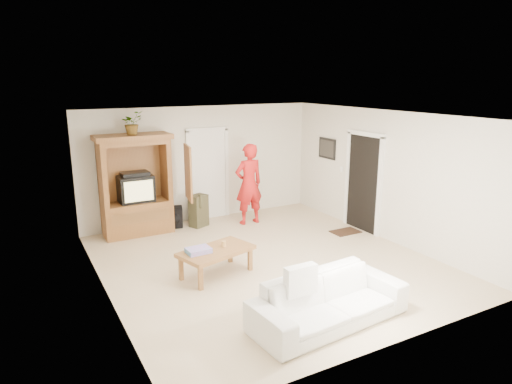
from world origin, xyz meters
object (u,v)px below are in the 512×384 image
man (249,184)px  sofa (329,300)px  armoire (137,192)px  coffee_table (216,253)px

man → sofa: size_ratio=0.83×
armoire → man: (2.36, -0.51, -0.00)m
coffee_table → armoire: bearing=85.8°
armoire → sofa: bearing=-75.2°
armoire → sofa: 5.05m
sofa → coffee_table: bearing=103.6°
armoire → man: bearing=-12.1°
sofa → man: bearing=71.2°
man → coffee_table: man is taller
armoire → man: size_ratio=1.16×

